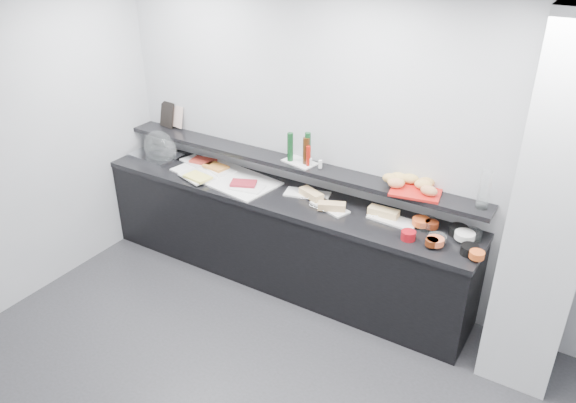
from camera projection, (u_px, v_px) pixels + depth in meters
The scene contains 57 objects.
back_wall at pixel (368, 152), 4.69m from camera, with size 5.00×0.02×2.70m, color #A9ABB0.
ceiling at pixel (205, 23), 2.55m from camera, with size 5.00×5.00×0.00m, color white.
column at pixel (553, 215), 3.73m from camera, with size 0.50×0.50×2.70m, color silver.
buffet_cabinet at pixel (279, 239), 5.22m from camera, with size 3.60×0.60×0.85m, color black.
counter_top at pixel (279, 196), 5.01m from camera, with size 3.62×0.62×0.05m, color black.
wall_shelf at pixel (289, 163), 5.02m from camera, with size 3.60×0.25×0.04m, color black.
cloche_base at pixel (156, 156), 5.69m from camera, with size 0.50×0.33×0.04m, color #BABBC1.
cloche_dome at pixel (160, 148), 5.61m from camera, with size 0.41×0.27×0.34m, color silver.
linen_runner at pixel (226, 176), 5.29m from camera, with size 1.04×0.49×0.01m, color white.
platter_meat_a at pixel (196, 161), 5.57m from camera, with size 0.28×0.19×0.01m, color silver.
food_meat_a at pixel (203, 161), 5.53m from camera, with size 0.24×0.15×0.02m, color maroon.
platter_salmon at pixel (220, 169), 5.41m from camera, with size 0.31×0.20×0.01m, color white.
food_salmon at pixel (216, 167), 5.41m from camera, with size 0.23×0.15×0.02m, color orange.
platter_cheese at pixel (196, 177), 5.25m from camera, with size 0.32×0.21×0.01m, color white.
food_cheese at pixel (198, 177), 5.20m from camera, with size 0.25×0.16×0.02m, color #F9E860.
platter_meat_b at pixel (247, 187), 5.06m from camera, with size 0.29×0.19×0.01m, color white.
food_meat_b at pixel (243, 183), 5.09m from camera, with size 0.23×0.15×0.02m, color maroon.
sandwich_plate_left at pixel (307, 194), 4.97m from camera, with size 0.40×0.17×0.01m, color white.
sandwich_food_left at pixel (311, 194), 4.89m from camera, with size 0.24×0.09×0.06m, color #DCB273.
tongs_left at pixel (306, 199), 4.87m from camera, with size 0.01×0.01×0.16m, color silver.
sandwich_plate_mid at pixel (330, 207), 4.75m from camera, with size 0.35×0.15×0.01m, color silver.
sandwich_food_mid at pixel (332, 206), 4.69m from camera, with size 0.23×0.09×0.06m, color tan.
tongs_mid at pixel (316, 208), 4.71m from camera, with size 0.01×0.01×0.16m, color #AFB3B6.
sandwich_plate_right at pixel (393, 220), 4.56m from camera, with size 0.40×0.17×0.01m, color silver.
sandwich_food_right at pixel (384, 212), 4.60m from camera, with size 0.25×0.10×0.06m, color #E8C079.
tongs_right at pixel (376, 216), 4.59m from camera, with size 0.01×0.01×0.16m, color silver.
bowl_glass_fruit at pixel (426, 224), 4.46m from camera, with size 0.17×0.17×0.07m, color silver.
fill_glass_fruit at pixel (421, 222), 4.46m from camera, with size 0.14×0.14×0.05m, color #EE5820.
bowl_black_jam at pixel (458, 231), 4.36m from camera, with size 0.15×0.15×0.07m, color black.
fill_black_jam at pixel (432, 225), 4.42m from camera, with size 0.11×0.11×0.05m, color #5A1F0C.
bowl_glass_cream at pixel (471, 235), 4.30m from camera, with size 0.16×0.16×0.07m, color white.
fill_glass_cream at pixel (465, 235), 4.27m from camera, with size 0.15×0.15×0.05m, color white.
bowl_red_jam at pixel (408, 235), 4.30m from camera, with size 0.11×0.11×0.07m, color maroon.
fill_red_jam at pixel (432, 242), 4.19m from camera, with size 0.10×0.10×0.05m, color #541F0C.
bowl_glass_salmon at pixel (437, 240), 4.24m from camera, with size 0.14×0.14×0.07m, color white.
fill_glass_salmon at pixel (435, 241), 4.20m from camera, with size 0.13×0.13×0.05m, color #DB5D35.
bowl_black_fruit at pixel (470, 250), 4.12m from camera, with size 0.13×0.13×0.07m, color black.
fill_black_fruit at pixel (477, 255), 4.04m from camera, with size 0.11×0.11×0.05m, color #D3521C.
framed_print at pixel (167, 114), 5.73m from camera, with size 0.19×0.02×0.26m, color black.
print_art at pixel (177, 117), 5.67m from camera, with size 0.15×0.00×0.22m, color #CD9E94.
condiment_tray at pixel (300, 162), 4.97m from camera, with size 0.29×0.18×0.01m, color white.
bottle_green_a at pixel (290, 147), 4.93m from camera, with size 0.05×0.05×0.26m, color #0F3919.
bottle_brown at pixel (306, 151), 4.88m from camera, with size 0.06×0.06×0.24m, color #351B09.
bottle_green_b at pixel (308, 148), 4.88m from camera, with size 0.05×0.05×0.28m, color #103A1B.
bottle_hot at pixel (308, 156), 4.85m from camera, with size 0.04×0.04×0.18m, color #9E160B.
shaker_salt at pixel (310, 162), 4.88m from camera, with size 0.03×0.03×0.07m, color silver.
shaker_pepper at pixel (320, 164), 4.83m from camera, with size 0.03×0.03×0.07m, color silver.
bread_tray at pixel (416, 192), 4.45m from camera, with size 0.39×0.27×0.02m, color red.
bread_roll_nw at pixel (399, 177), 4.57m from camera, with size 0.14×0.09×0.08m, color #D7A952.
bread_roll_n at pixel (410, 179), 4.55m from camera, with size 0.15×0.09×0.08m, color tan.
bread_roll_ne at pixel (426, 182), 4.49m from camera, with size 0.14×0.09×0.08m, color #B38444.
bread_roll_sw at pixel (396, 182), 4.49m from camera, with size 0.14×0.09×0.08m, color #BA8C47.
bread_roll_s at pixel (396, 183), 4.47m from camera, with size 0.13×0.08×0.08m, color #D28650.
bread_roll_se at pixel (429, 191), 4.36m from camera, with size 0.14×0.09×0.08m, color #BB7747.
bread_roll_midw at pixel (390, 178), 4.55m from camera, with size 0.13×0.08×0.08m, color tan.
bread_roll_mide at pixel (423, 185), 4.45m from camera, with size 0.14×0.09×0.08m, color tan.
carafe at pixel (484, 190), 4.17m from camera, with size 0.09×0.09×0.30m, color white.
Camera 1 is at (1.70, -2.05, 3.18)m, focal length 35.00 mm.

